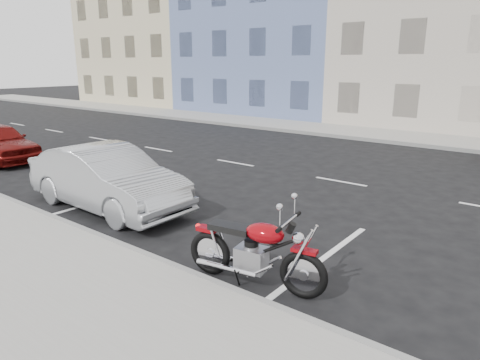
# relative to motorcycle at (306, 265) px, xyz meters

# --- Properties ---
(ground) EXTENTS (120.00, 120.00, 0.00)m
(ground) POSITION_rel_motorcycle_xyz_m (-0.40, 6.36, -0.54)
(ground) COLOR black
(ground) RESTS_ON ground
(sidewalk_far) EXTENTS (80.00, 3.40, 0.15)m
(sidewalk_far) POSITION_rel_motorcycle_xyz_m (-5.40, 15.06, -0.46)
(sidewalk_far) COLOR gray
(sidewalk_far) RESTS_ON ground
(curb_near) EXTENTS (80.00, 0.12, 0.16)m
(curb_near) POSITION_rel_motorcycle_xyz_m (-5.40, -0.64, -0.46)
(curb_near) COLOR gray
(curb_near) RESTS_ON ground
(curb_far) EXTENTS (80.00, 0.12, 0.16)m
(curb_far) POSITION_rel_motorcycle_xyz_m (-5.40, 13.36, -0.46)
(curb_far) COLOR gray
(curb_far) RESTS_ON ground
(bldg_far_west) EXTENTS (12.00, 12.00, 12.00)m
(bldg_far_west) POSITION_rel_motorcycle_xyz_m (-26.40, 22.66, 5.46)
(bldg_far_west) COLOR beige
(bldg_far_west) RESTS_ON ground
(bldg_blue) EXTENTS (12.00, 12.00, 13.00)m
(bldg_blue) POSITION_rel_motorcycle_xyz_m (-14.40, 22.66, 5.96)
(bldg_blue) COLOR slate
(bldg_blue) RESTS_ON ground
(bldg_cream) EXTENTS (12.00, 12.00, 11.50)m
(bldg_cream) POSITION_rel_motorcycle_xyz_m (-2.40, 22.66, 5.21)
(bldg_cream) COLOR #B8AC9C
(bldg_cream) RESTS_ON ground
(motorcycle) EXTENTS (2.35, 0.84, 1.18)m
(motorcycle) POSITION_rel_motorcycle_xyz_m (0.00, 0.00, 0.00)
(motorcycle) COLOR black
(motorcycle) RESTS_ON ground
(sedan_silver) EXTENTS (4.54, 1.64, 1.49)m
(sedan_silver) POSITION_rel_motorcycle_xyz_m (-5.75, 0.70, 0.21)
(sedan_silver) COLOR #A3A6AB
(sedan_silver) RESTS_ON ground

